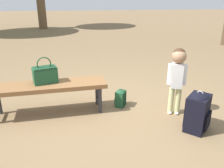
% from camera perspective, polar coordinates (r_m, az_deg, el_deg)
% --- Properties ---
extents(ground_plane, '(40.00, 40.00, 0.00)m').
position_cam_1_polar(ground_plane, '(3.47, -0.20, -6.80)').
color(ground_plane, brown).
rests_on(ground_plane, ground).
extents(park_bench, '(1.63, 0.57, 0.45)m').
position_cam_1_polar(park_bench, '(3.40, -15.04, -0.87)').
color(park_bench, brown).
rests_on(park_bench, ground).
extents(handbag, '(0.36, 0.28, 0.37)m').
position_cam_1_polar(handbag, '(3.40, -15.79, 2.33)').
color(handbag, '#1E4C2D').
rests_on(handbag, park_bench).
extents(child_standing, '(0.25, 0.19, 0.95)m').
position_cam_1_polar(child_standing, '(3.32, 15.46, 2.94)').
color(child_standing, '#CCCC8C').
rests_on(child_standing, ground).
extents(backpack_large, '(0.38, 0.39, 0.53)m').
position_cam_1_polar(backpack_large, '(3.13, 19.92, -6.07)').
color(backpack_large, black).
rests_on(backpack_large, ground).
extents(backpack_small, '(0.19, 0.20, 0.28)m').
position_cam_1_polar(backpack_small, '(3.60, 2.08, -3.28)').
color(backpack_small, '#1E4C2D').
rests_on(backpack_small, ground).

